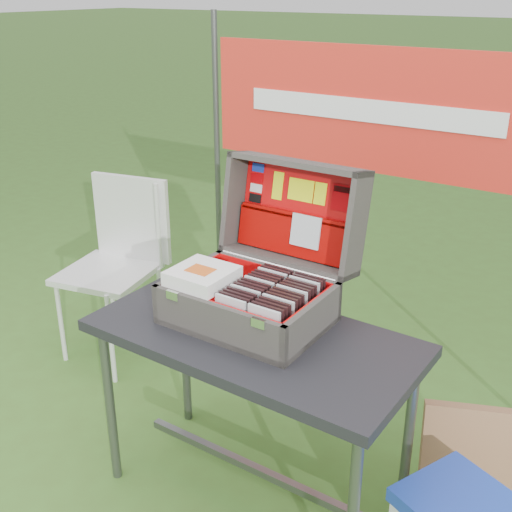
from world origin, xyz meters
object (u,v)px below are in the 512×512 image
Objects in this scene: suitcase at (257,249)px; chair at (107,275)px; table at (254,417)px; cardboard_box at (478,464)px.

suitcase is 0.59× the size of chair.
table is 1.25m from chair.
chair is (-1.11, 0.31, -0.50)m from suitcase.
table reaches higher than cardboard_box.
chair is 2.18× the size of cardboard_box.
suitcase is at bearing 119.18° from table.
table is 1.22× the size of chair.
suitcase is 1.28× the size of cardboard_box.
table is 0.83m from cardboard_box.
chair is (-1.17, 0.43, 0.11)m from table.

